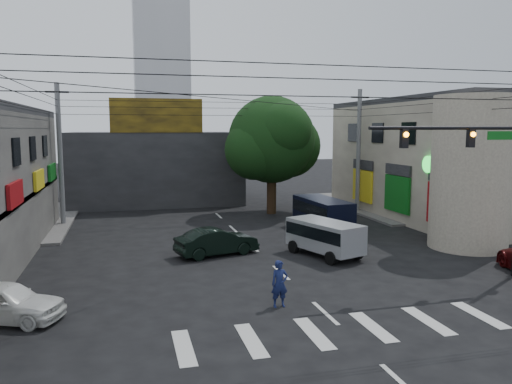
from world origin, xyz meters
name	(u,v)px	position (x,y,z in m)	size (l,w,h in m)	color
ground	(296,287)	(0.00, 0.00, 0.00)	(160.00, 160.00, 0.00)	black
sidewalk_far_right	(428,203)	(18.00, 18.00, 0.07)	(16.00, 16.00, 0.15)	#514F4C
building_right	(471,160)	(18.00, 13.00, 4.00)	(14.00, 18.00, 8.00)	gray
corner_column	(471,173)	(11.00, 4.00, 4.00)	(4.00, 4.00, 8.00)	gray
building_far	(154,167)	(-4.00, 26.00, 3.00)	(14.00, 10.00, 6.00)	#232326
billboard	(157,116)	(-4.00, 21.10, 7.30)	(7.00, 0.30, 2.60)	olive
tower_distant	(160,36)	(0.00, 70.00, 22.00)	(9.00, 9.00, 44.00)	silver
street_tree	(272,140)	(4.00, 17.00, 5.47)	(6.40, 6.40, 8.70)	black
traffic_gantry	(487,164)	(7.82, -1.00, 4.83)	(7.10, 0.35, 7.20)	black
utility_pole_far_left	(60,155)	(-10.50, 16.00, 4.60)	(0.32, 0.32, 9.20)	#59595B
utility_pole_far_right	(358,151)	(10.50, 16.00, 4.60)	(0.32, 0.32, 9.20)	#59595B
dark_sedan	(217,242)	(-2.16, 5.80, 0.68)	(4.35, 2.45, 1.36)	black
white_compact	(4,302)	(-10.44, -1.00, 0.66)	(4.19, 2.91, 1.32)	white
silver_minivan	(325,239)	(2.95, 4.21, 0.87)	(2.97, 4.40, 1.75)	#A5A8AD
navy_van	(322,215)	(5.23, 10.06, 1.00)	(2.24, 5.11, 2.00)	black
traffic_officer	(280,284)	(-1.33, -2.00, 0.84)	(0.62, 0.41, 1.68)	#131B44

